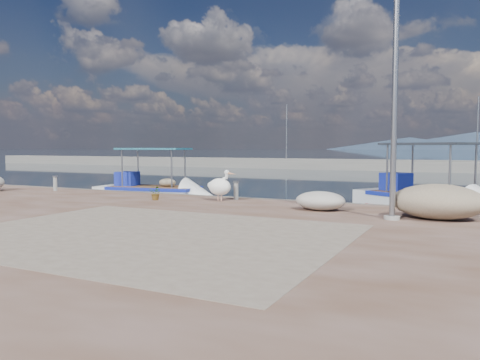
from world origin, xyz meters
name	(u,v)px	position (x,y,z in m)	size (l,w,h in m)	color
ground	(184,231)	(0.00, 0.00, 0.00)	(1400.00, 1400.00, 0.00)	#162635
quay	(5,269)	(0.00, -6.00, 0.25)	(44.00, 22.00, 0.50)	#533724
quay_patch	(148,233)	(1.00, -3.00, 0.50)	(9.00, 7.00, 0.01)	gray
breakwater	(392,165)	(0.00, 40.00, 0.60)	(120.00, 2.20, 7.50)	gray
mountains	(471,142)	(4.39, 650.00, 9.51)	(370.00, 280.00, 22.00)	#28384C
boat_left	(153,194)	(-6.34, 6.90, 0.23)	(6.25, 2.86, 2.90)	white
boat_right	(427,203)	(6.11, 8.54, 0.25)	(6.71, 5.22, 3.15)	white
pelican	(220,186)	(-0.73, 3.59, 1.05)	(1.22, 0.64, 1.18)	tan
lamp_post	(395,100)	(5.75, 1.82, 3.80)	(0.44, 0.96, 7.00)	gray
bollard_near	(236,190)	(-0.39, 4.25, 0.89)	(0.24, 0.24, 0.71)	gray
bollard_far	(55,183)	(-9.55, 3.76, 0.88)	(0.23, 0.23, 0.70)	gray
potted_plant	(156,193)	(-3.06, 2.75, 0.77)	(0.48, 0.42, 0.54)	#33722D
net_pile_c	(438,202)	(6.89, 2.43, 0.99)	(2.51, 1.80, 0.99)	tan
net_pile_d	(320,201)	(3.39, 2.78, 0.80)	(1.61, 1.21, 0.61)	beige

